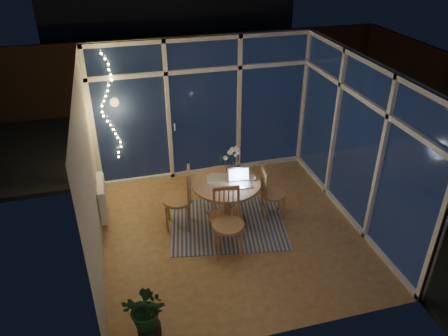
{
  "coord_description": "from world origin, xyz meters",
  "views": [
    {
      "loc": [
        -1.56,
        -5.23,
        4.32
      ],
      "look_at": [
        -0.09,
        0.25,
        1.04
      ],
      "focal_mm": 35.0,
      "sensor_mm": 36.0,
      "label": 1
    }
  ],
  "objects": [
    {
      "name": "radiator",
      "position": [
        -1.94,
        0.9,
        0.4
      ],
      "size": [
        0.1,
        0.7,
        0.58
      ],
      "primitive_type": "cube",
      "color": "white",
      "rests_on": "wall_left"
    },
    {
      "name": "floor",
      "position": [
        0.0,
        0.0,
        0.0
      ],
      "size": [
        4.0,
        4.0,
        0.0
      ],
      "primitive_type": "plane",
      "color": "#925D3F",
      "rests_on": "ground"
    },
    {
      "name": "newspapers",
      "position": [
        -0.1,
        0.44,
        0.74
      ],
      "size": [
        0.35,
        0.27,
        0.01
      ],
      "primitive_type": "cube",
      "rotation": [
        0.0,
        0.0,
        -0.03
      ],
      "color": "silver",
      "rests_on": "dining_table"
    },
    {
      "name": "laptop",
      "position": [
        0.15,
        0.18,
        0.86
      ],
      "size": [
        0.37,
        0.33,
        0.26
      ],
      "primitive_type": null,
      "rotation": [
        0.0,
        0.0,
        -0.09
      ],
      "color": "#B4B3B8",
      "rests_on": "dining_table"
    },
    {
      "name": "garden_fence",
      "position": [
        0.0,
        5.5,
        0.9
      ],
      "size": [
        11.0,
        0.08,
        1.8
      ],
      "primitive_type": "cube",
      "color": "#3D2516",
      "rests_on": "ground"
    },
    {
      "name": "bowl",
      "position": [
        0.37,
        0.3,
        0.75
      ],
      "size": [
        0.18,
        0.18,
        0.04
      ],
      "primitive_type": "imported",
      "rotation": [
        0.0,
        0.0,
        -0.18
      ],
      "color": "silver",
      "rests_on": "dining_table"
    },
    {
      "name": "chair_left",
      "position": [
        -0.8,
        0.39,
        0.53
      ],
      "size": [
        0.58,
        0.58,
        1.05
      ],
      "primitive_type": "cube",
      "rotation": [
        0.0,
        0.0,
        -1.79
      ],
      "color": "#A77E4B",
      "rests_on": "floor"
    },
    {
      "name": "wall_back",
      "position": [
        0.0,
        2.0,
        1.3
      ],
      "size": [
        4.0,
        0.04,
        2.6
      ],
      "primitive_type": "cube",
      "color": "beige",
      "rests_on": "floor"
    },
    {
      "name": "rug",
      "position": [
        -0.03,
        0.22,
        0.01
      ],
      "size": [
        2.06,
        1.77,
        0.01
      ],
      "primitive_type": "cube",
      "rotation": [
        0.0,
        0.0,
        -0.18
      ],
      "color": "#BEB49A",
      "rests_on": "floor"
    },
    {
      "name": "flower_vase",
      "position": [
        0.13,
        0.53,
        0.84
      ],
      "size": [
        0.23,
        0.23,
        0.21
      ],
      "primitive_type": "imported",
      "rotation": [
        0.0,
        0.0,
        -0.18
      ],
      "color": "silver",
      "rests_on": "dining_table"
    },
    {
      "name": "ceiling",
      "position": [
        0.0,
        0.0,
        2.6
      ],
      "size": [
        4.0,
        4.0,
        0.0
      ],
      "primitive_type": "plane",
      "color": "white",
      "rests_on": "wall_back"
    },
    {
      "name": "wall_front",
      "position": [
        0.0,
        -2.0,
        1.3
      ],
      "size": [
        4.0,
        0.04,
        2.6
      ],
      "primitive_type": "cube",
      "color": "beige",
      "rests_on": "floor"
    },
    {
      "name": "garden_shrubs",
      "position": [
        -0.8,
        3.4,
        0.45
      ],
      "size": [
        0.9,
        0.9,
        0.9
      ],
      "primitive_type": "sphere",
      "color": "black",
      "rests_on": "ground"
    },
    {
      "name": "window_wall_back",
      "position": [
        0.0,
        1.96,
        1.3
      ],
      "size": [
        4.0,
        0.1,
        2.6
      ],
      "primitive_type": "cube",
      "color": "white",
      "rests_on": "floor"
    },
    {
      "name": "phone",
      "position": [
        0.07,
        0.17,
        0.74
      ],
      "size": [
        0.11,
        0.07,
        0.01
      ],
      "primitive_type": "cube",
      "rotation": [
        0.0,
        0.0,
        0.24
      ],
      "color": "black",
      "rests_on": "dining_table"
    },
    {
      "name": "garden_patio",
      "position": [
        0.5,
        5.0,
        -0.06
      ],
      "size": [
        12.0,
        6.0,
        0.1
      ],
      "primitive_type": "cube",
      "color": "black",
      "rests_on": "ground"
    },
    {
      "name": "chair_right",
      "position": [
        0.73,
        0.24,
        0.45
      ],
      "size": [
        0.46,
        0.46,
        0.91
      ],
      "primitive_type": "cube",
      "rotation": [
        0.0,
        0.0,
        1.46
      ],
      "color": "#A77E4B",
      "rests_on": "floor"
    },
    {
      "name": "window_wall_right",
      "position": [
        1.96,
        0.0,
        1.3
      ],
      "size": [
        0.1,
        4.0,
        2.6
      ],
      "primitive_type": "cube",
      "color": "white",
      "rests_on": "floor"
    },
    {
      "name": "chair_front",
      "position": [
        -0.21,
        -0.43,
        0.52
      ],
      "size": [
        0.54,
        0.54,
        1.05
      ],
      "primitive_type": "cube",
      "rotation": [
        0.0,
        0.0,
        -0.12
      ],
      "color": "#A77E4B",
      "rests_on": "floor"
    },
    {
      "name": "wall_right",
      "position": [
        2.0,
        0.0,
        1.3
      ],
      "size": [
        0.04,
        4.0,
        2.6
      ],
      "primitive_type": "cube",
      "color": "beige",
      "rests_on": "floor"
    },
    {
      "name": "dining_table",
      "position": [
        -0.03,
        0.32,
        0.37
      ],
      "size": [
        1.25,
        1.25,
        0.74
      ],
      "primitive_type": "cylinder",
      "rotation": [
        0.0,
        0.0,
        -0.18
      ],
      "color": "#A77E4B",
      "rests_on": "floor"
    },
    {
      "name": "wall_left",
      "position": [
        -2.0,
        0.0,
        1.3
      ],
      "size": [
        0.04,
        4.0,
        2.6
      ],
      "primitive_type": "cube",
      "color": "beige",
      "rests_on": "floor"
    },
    {
      "name": "potted_plant",
      "position": [
        -1.5,
        -1.62,
        0.38
      ],
      "size": [
        0.68,
        0.65,
        0.76
      ],
      "primitive_type": "imported",
      "rotation": [
        0.0,
        0.0,
        -0.42
      ],
      "color": "#174221",
      "rests_on": "floor"
    },
    {
      "name": "fairy_lights",
      "position": [
        -1.65,
        1.88,
        1.52
      ],
      "size": [
        0.24,
        0.1,
        1.85
      ],
      "primitive_type": null,
      "color": "#F9D063",
      "rests_on": "window_wall_back"
    }
  ]
}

